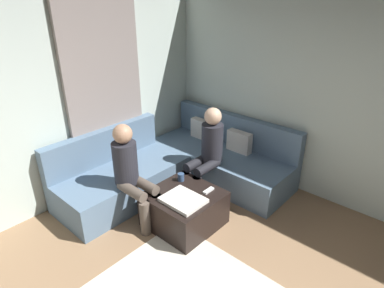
% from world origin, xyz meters
% --- Properties ---
extents(wall_back, '(6.00, 0.12, 2.70)m').
position_xyz_m(wall_back, '(0.00, 2.94, 1.35)').
color(wall_back, silver).
rests_on(wall_back, ground_plane).
extents(curtain_panel, '(0.06, 1.10, 2.50)m').
position_xyz_m(curtain_panel, '(-2.84, 1.30, 1.25)').
color(curtain_panel, gray).
rests_on(curtain_panel, ground_plane).
extents(sectional_couch, '(2.10, 2.55, 0.87)m').
position_xyz_m(sectional_couch, '(-2.08, 1.88, 0.28)').
color(sectional_couch, slate).
rests_on(sectional_couch, ground_plane).
extents(ottoman, '(0.76, 0.76, 0.42)m').
position_xyz_m(ottoman, '(-1.42, 1.26, 0.21)').
color(ottoman, black).
rests_on(ottoman, ground_plane).
extents(folded_blanket, '(0.44, 0.36, 0.04)m').
position_xyz_m(folded_blanket, '(-1.32, 1.14, 0.44)').
color(folded_blanket, white).
rests_on(folded_blanket, ottoman).
extents(coffee_mug, '(0.08, 0.08, 0.10)m').
position_xyz_m(coffee_mug, '(-1.64, 1.44, 0.47)').
color(coffee_mug, '#334C72').
rests_on(coffee_mug, ottoman).
extents(game_remote, '(0.05, 0.15, 0.02)m').
position_xyz_m(game_remote, '(-1.24, 1.48, 0.43)').
color(game_remote, white).
rests_on(game_remote, ottoman).
extents(person_on_couch_back, '(0.30, 0.60, 1.20)m').
position_xyz_m(person_on_couch_back, '(-1.64, 1.93, 0.66)').
color(person_on_couch_back, black).
rests_on(person_on_couch_back, ground_plane).
extents(person_on_couch_side, '(0.60, 0.30, 1.20)m').
position_xyz_m(person_on_couch_side, '(-1.93, 0.94, 0.66)').
color(person_on_couch_side, brown).
rests_on(person_on_couch_side, ground_plane).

